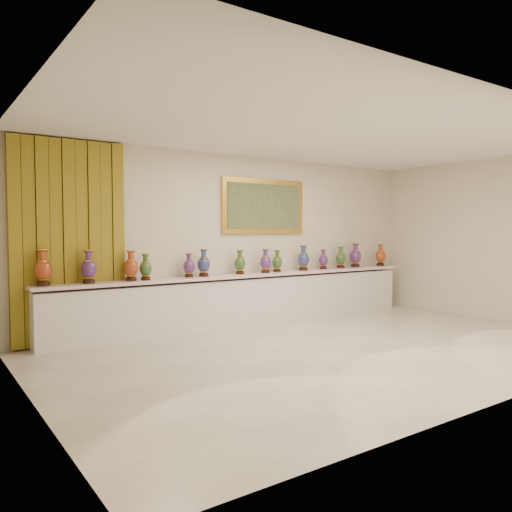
{
  "coord_description": "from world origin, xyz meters",
  "views": [
    {
      "loc": [
        -4.92,
        -5.06,
        1.67
      ],
      "look_at": [
        -0.24,
        1.7,
        1.24
      ],
      "focal_mm": 35.0,
      "sensor_mm": 36.0,
      "label": 1
    }
  ],
  "objects_px": {
    "counter": "(249,299)",
    "vase_0": "(43,269)",
    "vase_1": "(89,268)",
    "vase_2": "(131,267)"
  },
  "relations": [
    {
      "from": "counter",
      "to": "vase_2",
      "type": "bearing_deg",
      "value": -179.09
    },
    {
      "from": "counter",
      "to": "vase_1",
      "type": "relative_size",
      "value": 14.91
    },
    {
      "from": "counter",
      "to": "vase_1",
      "type": "distance_m",
      "value": 2.89
    },
    {
      "from": "counter",
      "to": "vase_0",
      "type": "bearing_deg",
      "value": -180.0
    },
    {
      "from": "vase_1",
      "to": "vase_2",
      "type": "relative_size",
      "value": 1.05
    },
    {
      "from": "vase_2",
      "to": "counter",
      "type": "bearing_deg",
      "value": 0.91
    },
    {
      "from": "vase_0",
      "to": "counter",
      "type": "bearing_deg",
      "value": 0.0
    },
    {
      "from": "counter",
      "to": "vase_2",
      "type": "height_order",
      "value": "vase_2"
    },
    {
      "from": "vase_0",
      "to": "vase_1",
      "type": "height_order",
      "value": "vase_0"
    },
    {
      "from": "counter",
      "to": "vase_2",
      "type": "relative_size",
      "value": 15.64
    }
  ]
}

